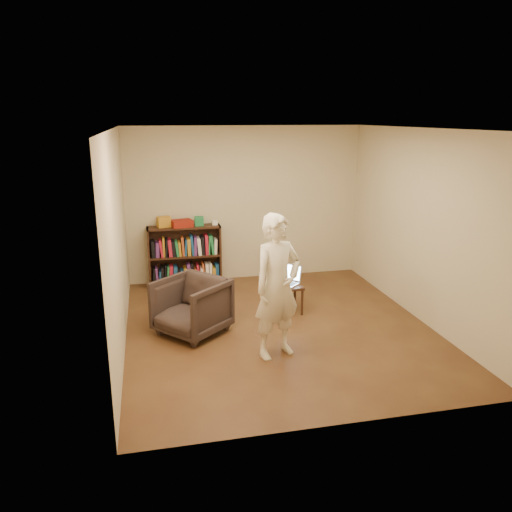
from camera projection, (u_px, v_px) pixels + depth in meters
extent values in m
plane|color=#462516|center=(278.00, 327.00, 6.72)|extent=(4.50, 4.50, 0.00)
plane|color=silver|center=(281.00, 129.00, 6.02)|extent=(4.50, 4.50, 0.00)
plane|color=beige|center=(245.00, 204.00, 8.49)|extent=(4.00, 0.00, 4.00)
plane|color=beige|center=(118.00, 242.00, 5.96)|extent=(0.00, 4.50, 4.50)
plane|color=beige|center=(422.00, 226.00, 6.78)|extent=(0.00, 4.50, 4.50)
cube|color=black|center=(149.00, 258.00, 8.20)|extent=(0.03, 0.30, 1.00)
cube|color=black|center=(220.00, 254.00, 8.44)|extent=(0.03, 0.30, 1.00)
cube|color=black|center=(184.00, 253.00, 8.45)|extent=(1.20, 0.02, 1.00)
cube|color=black|center=(186.00, 283.00, 8.45)|extent=(1.20, 0.30, 0.03)
cube|color=black|center=(185.00, 256.00, 8.32)|extent=(1.14, 0.30, 0.03)
cube|color=black|center=(184.00, 227.00, 8.19)|extent=(1.20, 0.30, 0.03)
cube|color=#C18622|center=(164.00, 222.00, 8.12)|extent=(0.23, 0.19, 0.17)
cube|color=maroon|center=(182.00, 223.00, 8.14)|extent=(0.38, 0.31, 0.11)
cube|color=#217C43|center=(199.00, 221.00, 8.24)|extent=(0.15, 0.15, 0.15)
cube|color=white|center=(215.00, 223.00, 8.30)|extent=(0.09, 0.09, 0.07)
cube|color=tan|center=(278.00, 251.00, 8.60)|extent=(0.36, 0.36, 0.04)
cylinder|color=tan|center=(272.00, 268.00, 8.51)|extent=(0.03, 0.03, 0.49)
cylinder|color=tan|center=(288.00, 267.00, 8.57)|extent=(0.03, 0.03, 0.49)
cylinder|color=tan|center=(268.00, 263.00, 8.78)|extent=(0.03, 0.03, 0.49)
cylinder|color=tan|center=(284.00, 262.00, 8.84)|extent=(0.03, 0.03, 0.49)
imported|color=#322721|center=(192.00, 306.00, 6.45)|extent=(1.13, 1.13, 0.74)
cube|color=black|center=(287.00, 286.00, 7.17)|extent=(0.40, 0.40, 0.04)
cylinder|color=black|center=(278.00, 304.00, 7.02)|extent=(0.04, 0.04, 0.38)
cylinder|color=black|center=(302.00, 303.00, 7.09)|extent=(0.04, 0.04, 0.38)
cylinder|color=black|center=(272.00, 296.00, 7.35)|extent=(0.04, 0.04, 0.38)
cylinder|color=black|center=(295.00, 294.00, 7.42)|extent=(0.04, 0.04, 0.38)
cube|color=silver|center=(285.00, 283.00, 7.18)|extent=(0.43, 0.43, 0.02)
cube|color=black|center=(285.00, 283.00, 7.18)|extent=(0.31, 0.32, 0.00)
cube|color=silver|center=(291.00, 272.00, 7.26)|extent=(0.29, 0.30, 0.25)
cube|color=#AFD8F5|center=(291.00, 272.00, 7.26)|extent=(0.25, 0.26, 0.20)
imported|color=#EDE2C3|center=(277.00, 287.00, 5.74)|extent=(0.73, 0.61, 1.71)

